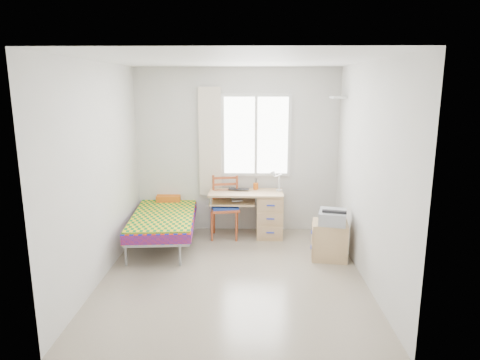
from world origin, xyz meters
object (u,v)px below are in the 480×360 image
Objects in this scene: bed at (165,216)px; chair at (225,203)px; desk at (265,212)px; cabinet at (329,240)px; printer at (333,217)px.

bed is 2.06× the size of chair.
desk is (1.51, 0.27, -0.01)m from bed.
cabinet is (0.85, -0.88, -0.13)m from desk.
cabinet is at bearing -18.94° from bed.
chair reaches higher than bed.
chair is 1.72m from cabinet.
bed reaches higher than printer.
desk is 0.64m from chair.
cabinet is (2.36, -0.61, -0.15)m from bed.
desk is 2.40× the size of printer.
bed is at bearing -175.64° from chair.
chair is at bearing -176.99° from desk.
chair is 1.73m from printer.
printer is (2.38, -0.64, 0.20)m from bed.
desk is 1.23m from cabinet.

